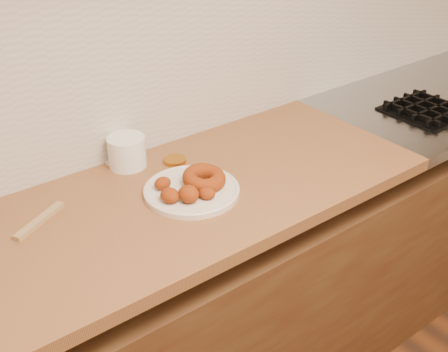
# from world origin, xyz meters

# --- Properties ---
(base_cabinet) EXTENTS (3.60, 0.60, 0.77)m
(base_cabinet) POSITION_xyz_m (0.00, 1.69, 0.39)
(base_cabinet) COLOR brown
(base_cabinet) RESTS_ON floor
(butcher_block) EXTENTS (2.30, 0.62, 0.04)m
(butcher_block) POSITION_xyz_m (-0.65, 1.69, 0.88)
(butcher_block) COLOR #966132
(butcher_block) RESTS_ON base_cabinet
(backsplash) EXTENTS (3.60, 0.02, 0.60)m
(backsplash) POSITION_xyz_m (0.00, 1.99, 1.20)
(backsplash) COLOR beige
(backsplash) RESTS_ON wall_back
(donut_plate) EXTENTS (0.27, 0.27, 0.02)m
(donut_plate) POSITION_xyz_m (-0.21, 1.67, 0.91)
(donut_plate) COLOR silver
(donut_plate) RESTS_ON butcher_block
(ring_donut) EXTENTS (0.18, 0.18, 0.06)m
(ring_donut) POSITION_xyz_m (-0.17, 1.67, 0.94)
(ring_donut) COLOR #832B00
(ring_donut) RESTS_ON donut_plate
(fried_dough_chunks) EXTENTS (0.15, 0.17, 0.05)m
(fried_dough_chunks) POSITION_xyz_m (-0.26, 1.64, 0.94)
(fried_dough_chunks) COLOR #832B00
(fried_dough_chunks) RESTS_ON donut_plate
(plastic_tub) EXTENTS (0.12, 0.12, 0.10)m
(plastic_tub) POSITION_xyz_m (-0.27, 1.92, 0.95)
(plastic_tub) COLOR white
(plastic_tub) RESTS_ON butcher_block
(tub_lid) EXTENTS (0.14, 0.14, 0.01)m
(tub_lid) POSITION_xyz_m (-0.27, 1.97, 0.90)
(tub_lid) COLOR white
(tub_lid) RESTS_ON butcher_block
(brass_jar_lid) EXTENTS (0.09, 0.09, 0.01)m
(brass_jar_lid) POSITION_xyz_m (-0.15, 1.85, 0.91)
(brass_jar_lid) COLOR #B7741E
(brass_jar_lid) RESTS_ON butcher_block
(wooden_utensil) EXTENTS (0.17, 0.10, 0.01)m
(wooden_utensil) POSITION_xyz_m (-0.61, 1.79, 0.91)
(wooden_utensil) COLOR #A28550
(wooden_utensil) RESTS_ON butcher_block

